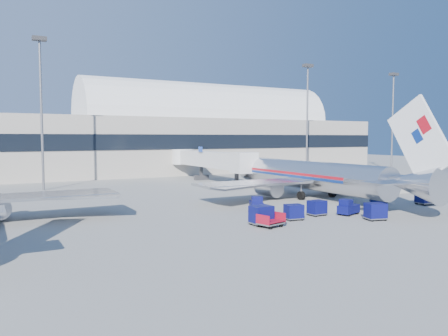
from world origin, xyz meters
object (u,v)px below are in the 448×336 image
airliner_main (312,175)px  cart_solo_far (426,196)px  tug_lead (348,208)px  cart_open_red (271,222)px  barrier_mid (387,191)px  cart_train_a (317,208)px  tug_right (378,198)px  mast_east (307,103)px  cart_train_b (294,212)px  mast_west (41,90)px  mast_far_east (393,107)px  jetbridge_near (207,159)px  cart_solo_near (376,211)px  cart_train_c (261,215)px  barrier_near (370,193)px  barrier_far (404,190)px  tug_left (256,204)px

airliner_main → cart_solo_far: 13.71m
airliner_main → tug_lead: size_ratio=13.49×
cart_solo_far → cart_open_red: (-23.39, -1.97, -0.55)m
barrier_mid → cart_train_a: 21.16m
barrier_mid → tug_right: tug_right is taller
airliner_main → mast_east: mast_east is taller
tug_lead → cart_train_b: size_ratio=1.47×
mast_west → cart_open_red: (14.38, -38.58, -14.36)m
cart_train_b → tug_lead: bearing=5.4°
cart_solo_far → cart_train_a: bearing=-175.5°
airliner_main → barrier_mid: size_ratio=12.42×
mast_far_east → tug_lead: bearing=-143.4°
jetbridge_near → barrier_mid: bearing=-64.6°
cart_solo_near → mast_west: bearing=136.8°
mast_west → cart_train_b: 43.44m
tug_lead → cart_solo_far: 12.99m
jetbridge_near → tug_right: jetbridge_near is taller
jetbridge_near → mast_west: size_ratio=1.22×
cart_train_c → cart_solo_near: 11.33m
barrier_near → mast_east: bearing=66.8°
barrier_near → barrier_mid: same height
tug_lead → barrier_mid: bearing=12.7°
barrier_far → tug_right: tug_right is taller
airliner_main → tug_left: bearing=-155.5°
barrier_far → tug_right: bearing=-154.7°
barrier_far → tug_right: 11.99m
airliner_main → barrier_near: (8.00, -2.51, -2.48)m
mast_west → airliner_main: bearing=-40.4°
barrier_far → cart_solo_far: size_ratio=1.32×
cart_train_a → cart_train_b: 3.62m
airliner_main → mast_west: size_ratio=1.65×
mast_east → barrier_far: bearing=-100.9°
mast_east → cart_open_red: bearing=-132.7°
jetbridge_near → cart_train_a: (-5.85, -36.89, -3.11)m
cart_train_b → cart_solo_near: cart_solo_near is taller
mast_far_east → barrier_near: (-37.00, -28.00, -14.34)m
barrier_near → cart_train_b: bearing=-155.8°
tug_lead → tug_left: size_ratio=0.96×
jetbridge_near → mast_east: (22.40, -0.81, 10.86)m
mast_west → barrier_mid: mast_west is taller
barrier_far → cart_train_a: bearing=-160.5°
cart_open_red → barrier_far: bearing=5.1°
barrier_mid → cart_train_c: bearing=-160.9°
barrier_near → tug_left: 20.53m
mast_far_east → cart_solo_far: size_ratio=9.98×
barrier_near → cart_open_red: bearing=-155.9°
jetbridge_near → barrier_far: (17.00, -28.81, -3.48)m
mast_east → mast_far_east: size_ratio=1.00×
tug_lead → cart_train_a: size_ratio=1.53×
barrier_near → cart_train_b: cart_train_b is taller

